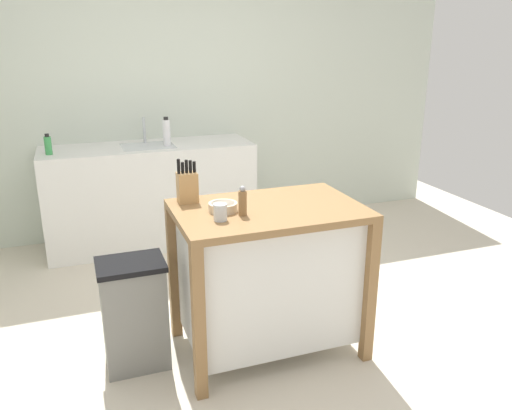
% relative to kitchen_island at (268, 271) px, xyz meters
% --- Properties ---
extents(ground_plane, '(6.55, 6.55, 0.00)m').
position_rel_kitchen_island_xyz_m(ground_plane, '(-0.09, 0.13, -0.49)').
color(ground_plane, beige).
rests_on(ground_plane, ground).
extents(wall_back, '(5.55, 0.10, 2.60)m').
position_rel_kitchen_island_xyz_m(wall_back, '(-0.09, 2.25, 0.81)').
color(wall_back, silver).
rests_on(wall_back, ground).
extents(kitchen_island, '(1.03, 0.68, 0.88)m').
position_rel_kitchen_island_xyz_m(kitchen_island, '(0.00, 0.00, 0.00)').
color(kitchen_island, olive).
rests_on(kitchen_island, ground).
extents(knife_block, '(0.11, 0.09, 0.25)m').
position_rel_kitchen_island_xyz_m(knife_block, '(-0.40, 0.24, 0.48)').
color(knife_block, tan).
rests_on(knife_block, kitchen_island).
extents(bowl_stoneware_deep, '(0.16, 0.16, 0.05)m').
position_rel_kitchen_island_xyz_m(bowl_stoneware_deep, '(-0.26, 0.02, 0.41)').
color(bowl_stoneware_deep, beige).
rests_on(bowl_stoneware_deep, kitchen_island).
extents(drinking_cup, '(0.07, 0.07, 0.09)m').
position_rel_kitchen_island_xyz_m(drinking_cup, '(-0.31, -0.12, 0.43)').
color(drinking_cup, silver).
rests_on(drinking_cup, kitchen_island).
extents(pepper_grinder, '(0.04, 0.04, 0.16)m').
position_rel_kitchen_island_xyz_m(pepper_grinder, '(-0.18, -0.08, 0.46)').
color(pepper_grinder, olive).
rests_on(pepper_grinder, kitchen_island).
extents(trash_bin, '(0.36, 0.28, 0.63)m').
position_rel_kitchen_island_xyz_m(trash_bin, '(-0.76, 0.09, -0.18)').
color(trash_bin, slate).
rests_on(trash_bin, ground).
extents(sink_counter, '(1.78, 0.60, 0.89)m').
position_rel_kitchen_island_xyz_m(sink_counter, '(-0.37, 1.90, -0.05)').
color(sink_counter, silver).
rests_on(sink_counter, ground).
extents(sink_faucet, '(0.02, 0.02, 0.22)m').
position_rel_kitchen_island_xyz_m(sink_faucet, '(-0.37, 2.04, 0.50)').
color(sink_faucet, '#B7BCC1').
rests_on(sink_faucet, sink_counter).
extents(bottle_hand_soap, '(0.05, 0.05, 0.17)m').
position_rel_kitchen_island_xyz_m(bottle_hand_soap, '(-1.16, 1.80, 0.47)').
color(bottle_hand_soap, green).
rests_on(bottle_hand_soap, sink_counter).
extents(bottle_dish_soap, '(0.06, 0.06, 0.24)m').
position_rel_kitchen_island_xyz_m(bottle_dish_soap, '(-0.21, 1.84, 0.51)').
color(bottle_dish_soap, white).
rests_on(bottle_dish_soap, sink_counter).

